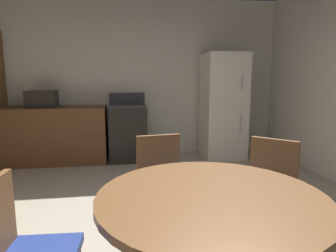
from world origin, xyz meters
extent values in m
cube|color=beige|center=(0.00, 3.15, 1.35)|extent=(5.50, 0.12, 2.70)
cube|color=brown|center=(-1.43, 2.75, 0.45)|extent=(2.04, 0.60, 0.90)
cube|color=black|center=(-0.06, 2.75, 0.45)|extent=(0.60, 0.60, 0.90)
cube|color=#38383D|center=(-0.06, 2.75, 0.91)|extent=(0.60, 0.60, 0.02)
cube|color=#38383D|center=(-0.06, 3.03, 1.01)|extent=(0.60, 0.04, 0.18)
cube|color=silver|center=(1.55, 2.70, 0.88)|extent=(0.68, 0.66, 1.76)
cylinder|color=#B2B2B7|center=(1.73, 2.36, 1.28)|extent=(0.02, 0.02, 0.22)
cylinder|color=#B2B2B7|center=(1.73, 2.36, 0.63)|extent=(0.02, 0.02, 0.30)
cube|color=black|center=(-1.38, 2.75, 1.03)|extent=(0.44, 0.32, 0.26)
cylinder|color=brown|center=(0.31, -0.68, 0.74)|extent=(1.19, 1.19, 0.04)
cylinder|color=brown|center=(0.95, -0.29, 0.21)|extent=(0.03, 0.03, 0.43)
cylinder|color=brown|center=(0.71, -0.05, 0.21)|extent=(0.03, 0.03, 0.43)
cylinder|color=brown|center=(1.19, -0.05, 0.21)|extent=(0.03, 0.03, 0.43)
cylinder|color=brown|center=(0.95, 0.19, 0.21)|extent=(0.03, 0.03, 0.43)
cube|color=navy|center=(0.95, -0.05, 0.45)|extent=(0.57, 0.57, 0.05)
cube|color=brown|center=(1.07, 0.08, 0.66)|extent=(0.29, 0.29, 0.42)
cylinder|color=brown|center=(0.38, 0.06, 0.21)|extent=(0.03, 0.03, 0.43)
cylinder|color=brown|center=(0.05, 0.01, 0.21)|extent=(0.03, 0.03, 0.43)
cylinder|color=brown|center=(0.34, 0.40, 0.21)|extent=(0.03, 0.03, 0.43)
cylinder|color=brown|center=(0.00, 0.35, 0.21)|extent=(0.03, 0.03, 0.43)
cube|color=navy|center=(0.19, 0.21, 0.45)|extent=(0.45, 0.45, 0.05)
cube|color=brown|center=(0.17, 0.38, 0.66)|extent=(0.38, 0.09, 0.42)
camera|label=1|loc=(-0.12, -2.06, 1.35)|focal=31.28mm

